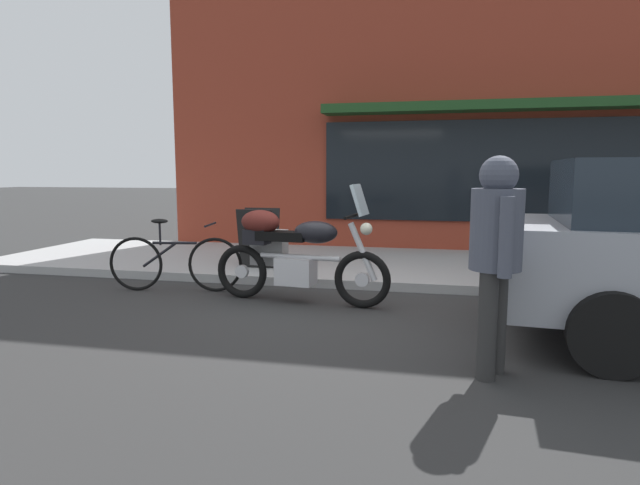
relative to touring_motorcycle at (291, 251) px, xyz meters
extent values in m
plane|color=#2E2E2E|center=(0.49, -0.25, -0.61)|extent=(80.00, 80.00, 0.00)
torus|color=black|center=(0.88, -0.13, -0.28)|extent=(0.66, 0.16, 0.66)
cylinder|color=silver|center=(0.88, -0.13, -0.28)|extent=(0.17, 0.08, 0.16)
torus|color=black|center=(-0.63, 0.04, -0.28)|extent=(0.66, 0.16, 0.66)
cylinder|color=silver|center=(-0.63, 0.04, -0.28)|extent=(0.17, 0.08, 0.16)
cube|color=silver|center=(0.07, -0.04, -0.23)|extent=(0.47, 0.35, 0.32)
cylinder|color=silver|center=(0.12, -0.05, -0.06)|extent=(0.99, 0.17, 0.06)
ellipsoid|color=black|center=(0.32, -0.07, 0.24)|extent=(0.55, 0.34, 0.26)
cube|color=black|center=(-0.10, -0.02, 0.18)|extent=(0.62, 0.30, 0.11)
cube|color=black|center=(-0.42, 0.01, 0.16)|extent=(0.30, 0.25, 0.18)
cylinder|color=silver|center=(0.88, -0.13, 0.04)|extent=(0.35, 0.11, 0.67)
cylinder|color=black|center=(0.76, -0.12, 0.44)|extent=(0.10, 0.62, 0.04)
cube|color=silver|center=(0.84, -0.13, 0.62)|extent=(0.18, 0.33, 0.35)
sphere|color=#EAEACC|center=(0.92, -0.13, 0.30)|extent=(0.14, 0.14, 0.14)
cube|color=#A4A4A4|center=(-0.35, 0.25, 0.00)|extent=(0.46, 0.25, 0.44)
cube|color=black|center=(-0.35, 0.36, 0.00)|extent=(0.37, 0.06, 0.03)
ellipsoid|color=#591E19|center=(-0.37, 0.01, 0.34)|extent=(0.51, 0.37, 0.28)
torus|color=black|center=(-1.09, 0.28, -0.26)|extent=(0.70, 0.15, 0.70)
torus|color=black|center=(-2.12, 0.12, -0.26)|extent=(0.70, 0.15, 0.70)
cylinder|color=black|center=(-1.60, 0.20, 0.02)|extent=(0.57, 0.12, 0.04)
cylinder|color=black|center=(-1.81, 0.17, -0.14)|extent=(0.45, 0.10, 0.33)
cylinder|color=black|center=(-1.79, 0.17, 0.14)|extent=(0.03, 0.03, 0.30)
ellipsoid|color=black|center=(-1.79, 0.17, 0.30)|extent=(0.23, 0.13, 0.06)
cylinder|color=black|center=(-1.14, 0.27, 0.26)|extent=(0.10, 0.48, 0.03)
cylinder|color=black|center=(3.15, 0.08, -0.28)|extent=(0.68, 0.27, 0.66)
cylinder|color=black|center=(3.00, -1.73, -0.28)|extent=(0.68, 0.27, 0.66)
cylinder|color=#2B2B2B|center=(2.16, -1.83, -0.20)|extent=(0.14, 0.14, 0.82)
cylinder|color=#2B2B2B|center=(2.07, -2.01, -0.20)|extent=(0.14, 0.14, 0.82)
cylinder|color=#474C5B|center=(2.12, -1.92, 0.51)|extent=(0.44, 0.44, 0.60)
sphere|color=#474C5B|center=(2.12, -1.92, 0.91)|extent=(0.28, 0.28, 0.28)
sphere|color=tan|center=(2.18, -1.91, 0.91)|extent=(0.17, 0.17, 0.17)
cylinder|color=#474C5B|center=(2.08, -1.70, 0.48)|extent=(0.10, 0.10, 0.57)
cylinder|color=#474C5B|center=(2.16, -2.15, 0.48)|extent=(0.10, 0.10, 0.57)
cube|color=black|center=(-0.90, 1.34, -0.05)|extent=(0.55, 0.18, 0.88)
cube|color=black|center=(-0.90, 1.56, -0.05)|extent=(0.55, 0.18, 0.88)
camera|label=1|loc=(1.69, -5.99, 0.94)|focal=29.81mm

